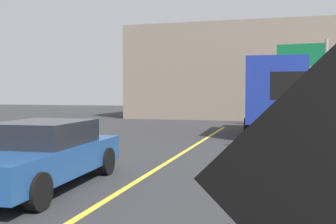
% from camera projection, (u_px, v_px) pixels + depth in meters
% --- Properties ---
extents(arrow_board_trailer, '(1.60, 1.84, 2.70)m').
position_uv_depth(arrow_board_trailer, '(294.00, 138.00, 13.42)').
color(arrow_board_trailer, orange).
rests_on(arrow_board_trailer, ground).
extents(box_truck, '(2.85, 7.38, 3.49)m').
position_uv_depth(box_truck, '(274.00, 95.00, 19.14)').
color(box_truck, black).
rests_on(box_truck, ground).
extents(pickup_car, '(2.17, 4.77, 1.38)m').
position_uv_depth(pickup_car, '(40.00, 154.00, 8.49)').
color(pickup_car, navy).
rests_on(pickup_car, ground).
extents(highway_guide_sign, '(2.78, 0.38, 5.00)m').
position_uv_depth(highway_guide_sign, '(311.00, 68.00, 22.82)').
color(highway_guide_sign, gray).
rests_on(highway_guide_sign, ground).
extents(far_building_block, '(19.33, 9.25, 7.16)m').
position_uv_depth(far_building_block, '(255.00, 73.00, 32.72)').
color(far_building_block, gray).
rests_on(far_building_block, ground).
extents(traffic_cone_mid_lane, '(0.36, 0.36, 0.77)m').
position_uv_depth(traffic_cone_mid_lane, '(259.00, 209.00, 5.59)').
color(traffic_cone_mid_lane, black).
rests_on(traffic_cone_mid_lane, ground).
extents(traffic_cone_far_lane, '(0.36, 0.36, 0.69)m').
position_uv_depth(traffic_cone_far_lane, '(275.00, 176.00, 7.99)').
color(traffic_cone_far_lane, black).
rests_on(traffic_cone_far_lane, ground).
extents(traffic_cone_curbside, '(0.36, 0.36, 0.68)m').
position_uv_depth(traffic_cone_curbside, '(273.00, 158.00, 10.20)').
color(traffic_cone_curbside, black).
rests_on(traffic_cone_curbside, ground).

